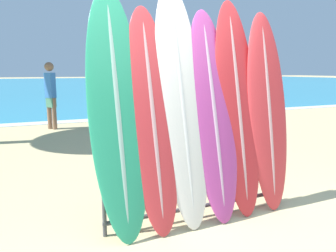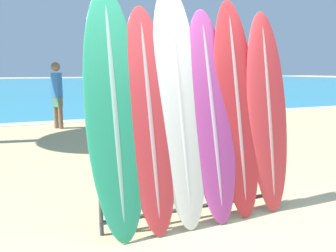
% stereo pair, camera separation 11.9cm
% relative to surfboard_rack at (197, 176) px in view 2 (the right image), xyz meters
% --- Properties ---
extents(ground_plane, '(160.00, 160.00, 0.00)m').
position_rel_surfboard_rack_xyz_m(ground_plane, '(0.04, -0.37, -0.46)').
color(ground_plane, tan).
extents(ocean_water, '(120.00, 60.00, 0.01)m').
position_rel_surfboard_rack_xyz_m(ocean_water, '(0.04, 36.62, -0.45)').
color(ocean_water, teal).
rests_on(ocean_water, ground_plane).
extents(surfboard_rack, '(2.02, 0.04, 0.84)m').
position_rel_surfboard_rack_xyz_m(surfboard_rack, '(0.00, 0.00, 0.00)').
color(surfboard_rack, '#47474C').
rests_on(surfboard_rack, ground_plane).
extents(surfboard_slot_0, '(0.54, 0.69, 2.33)m').
position_rel_surfboard_rack_xyz_m(surfboard_slot_0, '(-0.82, 0.07, 0.71)').
color(surfboard_slot_0, '#289E70').
rests_on(surfboard_slot_0, ground_plane).
extents(surfboard_slot_1, '(0.48, 0.65, 2.17)m').
position_rel_surfboard_rack_xyz_m(surfboard_slot_1, '(-0.49, 0.04, 0.63)').
color(surfboard_slot_1, red).
rests_on(surfboard_slot_1, ground_plane).
extents(surfboard_slot_2, '(0.51, 0.70, 2.43)m').
position_rel_surfboard_rack_xyz_m(surfboard_slot_2, '(-0.17, 0.07, 0.76)').
color(surfboard_slot_2, silver).
rests_on(surfboard_slot_2, ground_plane).
extents(surfboard_slot_3, '(0.51, 0.64, 2.18)m').
position_rel_surfboard_rack_xyz_m(surfboard_slot_3, '(0.18, 0.04, 0.63)').
color(surfboard_slot_3, '#B23D8E').
rests_on(surfboard_slot_3, ground_plane).
extents(surfboard_slot_4, '(0.51, 0.57, 2.29)m').
position_rel_surfboard_rack_xyz_m(surfboard_slot_4, '(0.49, 0.04, 0.69)').
color(surfboard_slot_4, red).
rests_on(surfboard_slot_4, ground_plane).
extents(surfboard_slot_5, '(0.51, 0.48, 2.18)m').
position_rel_surfboard_rack_xyz_m(surfboard_slot_5, '(0.86, 0.01, 0.64)').
color(surfboard_slot_5, red).
rests_on(surfboard_slot_5, ground_plane).
extents(person_near_water, '(0.28, 0.30, 1.75)m').
position_rel_surfboard_rack_xyz_m(person_near_water, '(-1.00, 6.21, 0.50)').
color(person_near_water, '#846047').
rests_on(person_near_water, ground_plane).
extents(person_mid_beach, '(0.23, 0.28, 1.72)m').
position_rel_surfboard_rack_xyz_m(person_mid_beach, '(1.46, 3.79, 0.48)').
color(person_mid_beach, tan).
rests_on(person_mid_beach, ground_plane).
extents(person_far_left, '(0.29, 0.25, 1.69)m').
position_rel_surfboard_rack_xyz_m(person_far_left, '(0.15, 5.96, 0.47)').
color(person_far_left, '#846047').
rests_on(person_far_left, ground_plane).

